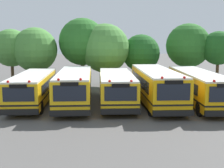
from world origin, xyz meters
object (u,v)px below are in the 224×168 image
at_px(tree_4, 142,53).
at_px(school_bus_3, 156,85).
at_px(school_bus_4, 198,86).
at_px(school_bus_1, 75,86).
at_px(tree_3, 105,48).
at_px(tree_0, 10,47).
at_px(school_bus_2, 116,87).
at_px(tree_5, 190,46).
at_px(school_bus_0, 33,88).
at_px(tree_6, 219,49).
at_px(tree_1, 34,49).
at_px(tree_2, 83,42).

bearing_deg(tree_4, school_bus_3, -91.20).
bearing_deg(school_bus_4, school_bus_1, 0.60).
distance_m(school_bus_1, tree_3, 9.16).
bearing_deg(tree_3, school_bus_3, -65.26).
bearing_deg(tree_0, school_bus_2, -39.53).
bearing_deg(school_bus_3, tree_3, -66.27).
relative_size(tree_0, tree_5, 0.90).
distance_m(school_bus_1, school_bus_3, 6.37).
distance_m(school_bus_0, school_bus_4, 12.89).
bearing_deg(school_bus_3, school_bus_4, 178.08).
bearing_deg(school_bus_0, tree_4, -137.81).
bearing_deg(tree_5, tree_0, -178.42).
distance_m(school_bus_3, tree_6, 11.21).
bearing_deg(school_bus_4, school_bus_0, 0.99).
distance_m(tree_3, tree_6, 11.85).
distance_m(tree_0, tree_1, 2.49).
bearing_deg(tree_1, school_bus_3, -36.86).
distance_m(school_bus_0, school_bus_3, 9.56).
relative_size(school_bus_0, tree_1, 1.49).
xyz_separation_m(tree_2, tree_3, (2.23, -0.56, -0.65)).
bearing_deg(tree_1, school_bus_2, -46.61).
xyz_separation_m(school_bus_0, tree_4, (9.75, 9.23, 2.21)).
xyz_separation_m(tree_0, tree_3, (9.77, -0.12, -0.15)).
bearing_deg(tree_1, tree_3, 0.40).
distance_m(school_bus_4, tree_5, 9.81).
relative_size(tree_0, tree_1, 0.97).
bearing_deg(tree_1, tree_2, 6.87).
height_order(school_bus_1, tree_2, tree_2).
relative_size(school_bus_2, tree_1, 1.48).
xyz_separation_m(school_bus_0, tree_2, (3.44, 9.02, 3.41)).
bearing_deg(tree_2, school_bus_1, -91.60).
xyz_separation_m(tree_1, tree_4, (11.37, 0.82, -0.50)).
relative_size(tree_3, tree_5, 0.99).
distance_m(school_bus_1, tree_0, 11.57).
distance_m(tree_1, tree_6, 19.12).
height_order(tree_1, tree_4, tree_1).
bearing_deg(tree_4, tree_1, -175.89).
height_order(school_bus_2, tree_0, tree_0).
relative_size(school_bus_2, tree_3, 1.39).
height_order(school_bus_2, tree_4, tree_4).
bearing_deg(tree_3, tree_5, 4.01).
distance_m(tree_2, tree_3, 2.39).
bearing_deg(school_bus_4, school_bus_2, 1.89).
relative_size(school_bus_4, tree_6, 1.87).
distance_m(tree_1, tree_4, 11.41).
height_order(school_bus_2, tree_5, tree_5).
height_order(school_bus_4, tree_3, tree_3).
xyz_separation_m(school_bus_2, tree_4, (3.31, 9.34, 2.20)).
relative_size(school_bus_0, tree_0, 1.53).
bearing_deg(tree_6, tree_1, 177.35).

